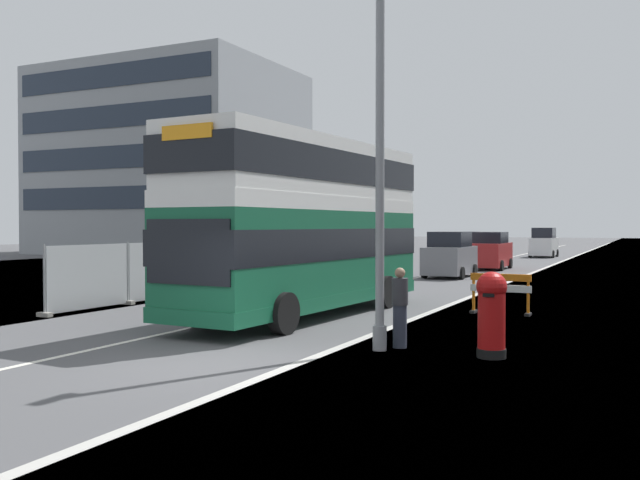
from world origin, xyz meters
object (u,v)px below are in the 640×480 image
(lamppost_foreground, at_px, (380,136))
(pedestrian_at_kerb, at_px, (400,308))
(red_pillar_postbox, at_px, (492,310))
(double_decker_bus, at_px, (305,223))
(roadworks_barrier, at_px, (500,289))
(car_receding_mid, at_px, (490,252))
(car_far_side, at_px, (544,243))
(car_oncoming_near, at_px, (450,256))
(car_receding_far, at_px, (464,247))

(lamppost_foreground, relative_size, pedestrian_at_kerb, 5.49)
(red_pillar_postbox, bearing_deg, pedestrian_at_kerb, 172.51)
(double_decker_bus, distance_m, pedestrian_at_kerb, 5.78)
(roadworks_barrier, height_order, car_receding_mid, car_receding_mid)
(pedestrian_at_kerb, bearing_deg, lamppost_foreground, -120.69)
(red_pillar_postbox, relative_size, car_far_side, 0.40)
(car_receding_mid, bearing_deg, double_decker_bus, -90.59)
(car_receding_mid, relative_size, pedestrian_at_kerb, 2.52)
(red_pillar_postbox, height_order, car_far_side, car_far_side)
(double_decker_bus, xyz_separation_m, car_far_side, (0.83, 40.52, -1.53))
(lamppost_foreground, xyz_separation_m, roadworks_barrier, (1.07, 6.89, -3.63))
(double_decker_bus, relative_size, car_far_side, 2.48)
(roadworks_barrier, xyz_separation_m, car_oncoming_near, (-5.12, 13.38, 0.31))
(double_decker_bus, xyz_separation_m, car_oncoming_near, (-0.23, 16.13, -1.58))
(car_oncoming_near, bearing_deg, pedestrian_at_kerb, -77.68)
(double_decker_bus, relative_size, lamppost_foreground, 1.13)
(pedestrian_at_kerb, bearing_deg, double_decker_bus, 138.16)
(car_receding_mid, xyz_separation_m, pedestrian_at_kerb, (3.86, -26.92, -0.19))
(red_pillar_postbox, xyz_separation_m, car_receding_mid, (-5.81, 27.18, 0.11))
(car_oncoming_near, bearing_deg, red_pillar_postbox, -72.62)
(car_oncoming_near, height_order, pedestrian_at_kerb, car_oncoming_near)
(car_receding_far, bearing_deg, roadworks_barrier, -73.97)
(lamppost_foreground, xyz_separation_m, car_receding_mid, (-3.58, 27.39, -3.34))
(lamppost_foreground, distance_m, pedestrian_at_kerb, 3.57)
(pedestrian_at_kerb, bearing_deg, red_pillar_postbox, -7.49)
(car_receding_mid, distance_m, car_far_side, 17.28)
(pedestrian_at_kerb, bearing_deg, roadworks_barrier, 82.90)
(car_oncoming_near, xyz_separation_m, car_receding_far, (-3.30, 15.95, -0.06))
(car_receding_mid, bearing_deg, red_pillar_postbox, -77.93)
(lamppost_foreground, relative_size, car_oncoming_near, 2.29)
(car_receding_far, bearing_deg, lamppost_foreground, -78.53)
(roadworks_barrier, xyz_separation_m, pedestrian_at_kerb, (-0.80, -6.42, 0.10))
(car_receding_mid, xyz_separation_m, car_receding_far, (-3.77, 8.82, -0.04))
(car_far_side, bearing_deg, lamppost_foreground, -86.17)
(roadworks_barrier, bearing_deg, car_receding_mid, 102.80)
(lamppost_foreground, height_order, roadworks_barrier, lamppost_foreground)
(lamppost_foreground, xyz_separation_m, red_pillar_postbox, (2.23, 0.21, -3.46))
(red_pillar_postbox, bearing_deg, lamppost_foreground, -174.74)
(lamppost_foreground, bearing_deg, double_decker_bus, 132.78)
(lamppost_foreground, relative_size, car_far_side, 2.21)
(car_far_side, bearing_deg, roadworks_barrier, -83.86)
(double_decker_bus, height_order, roadworks_barrier, double_decker_bus)
(car_oncoming_near, height_order, car_receding_far, car_oncoming_near)
(double_decker_bus, distance_m, red_pillar_postbox, 7.41)
(car_receding_mid, bearing_deg, lamppost_foreground, -82.55)
(lamppost_foreground, height_order, car_receding_far, lamppost_foreground)
(double_decker_bus, bearing_deg, red_pillar_postbox, -32.97)
(car_oncoming_near, bearing_deg, car_receding_far, 101.69)
(red_pillar_postbox, xyz_separation_m, car_oncoming_near, (-6.28, 20.06, 0.14))
(car_oncoming_near, distance_m, pedestrian_at_kerb, 20.27)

